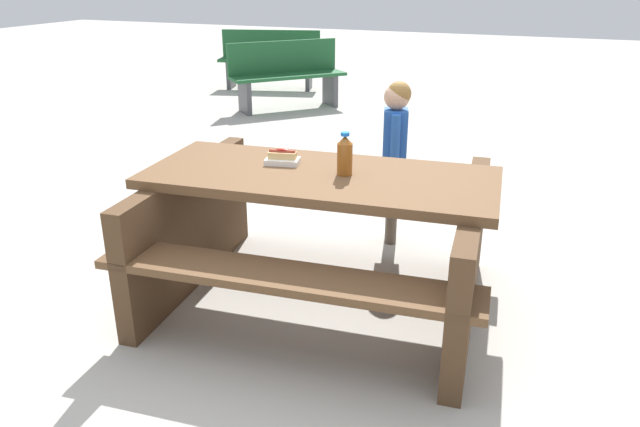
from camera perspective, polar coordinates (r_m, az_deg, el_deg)
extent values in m
plane|color=#B7B2A8|center=(3.46, 0.00, -8.08)|extent=(30.00, 30.00, 0.00)
cube|color=brown|center=(3.16, 0.00, 3.36)|extent=(1.86, 0.92, 0.05)
cube|color=brown|center=(2.79, -3.32, -5.94)|extent=(1.82, 0.44, 0.04)
cube|color=brown|center=(3.77, 2.44, 1.71)|extent=(1.82, 0.44, 0.04)
cube|color=#4D3520|center=(3.59, -12.03, -1.26)|extent=(0.22, 1.40, 0.70)
cube|color=#4D3520|center=(3.19, 13.59, -4.42)|extent=(0.22, 1.40, 0.70)
cylinder|color=brown|center=(3.11, 2.31, 5.08)|extent=(0.08, 0.08, 0.16)
cone|color=brown|center=(3.08, 2.34, 6.88)|extent=(0.07, 0.07, 0.04)
cylinder|color=blue|center=(3.08, 2.35, 7.40)|extent=(0.04, 0.04, 0.02)
cube|color=white|center=(3.31, -3.51, 4.88)|extent=(0.20, 0.14, 0.03)
cube|color=#D8B272|center=(3.30, -3.52, 5.43)|extent=(0.16, 0.09, 0.04)
cylinder|color=maroon|center=(3.29, -3.53, 5.73)|extent=(0.14, 0.06, 0.03)
ellipsoid|color=maroon|center=(3.29, -3.53, 5.93)|extent=(0.07, 0.04, 0.01)
cylinder|color=brown|center=(4.08, 6.69, 0.40)|extent=(0.08, 0.08, 0.49)
cylinder|color=brown|center=(4.18, 6.68, 0.94)|extent=(0.08, 0.08, 0.49)
cube|color=#2659B2|center=(3.99, 6.97, 6.68)|extent=(0.19, 0.20, 0.41)
cylinder|color=#2659B2|center=(3.89, 7.00, 6.58)|extent=(0.06, 0.06, 0.35)
cylinder|color=#2659B2|center=(4.09, 6.97, 7.34)|extent=(0.06, 0.06, 0.35)
sphere|color=tan|center=(3.93, 7.16, 10.72)|extent=(0.16, 0.16, 0.16)
sphere|color=olive|center=(3.92, 7.36, 11.00)|extent=(0.15, 0.15, 0.15)
cube|color=#1E592D|center=(8.09, -2.95, 12.67)|extent=(1.31, 1.37, 0.04)
cube|color=#1E592D|center=(8.22, -3.48, 14.36)|extent=(1.05, 1.13, 0.40)
cube|color=#4C4C51|center=(7.92, -7.01, 10.69)|extent=(0.30, 0.29, 0.41)
cube|color=#4C4C51|center=(8.37, 0.95, 11.45)|extent=(0.30, 0.29, 0.41)
cube|color=#1E592D|center=(9.53, -4.74, 14.04)|extent=(1.55, 0.78, 0.04)
cube|color=#1E592D|center=(9.68, -4.58, 15.48)|extent=(1.46, 0.43, 0.40)
cube|color=#4C4C51|center=(9.70, -8.27, 12.69)|extent=(0.15, 0.36, 0.41)
cube|color=#4C4C51|center=(9.47, -1.05, 12.68)|extent=(0.15, 0.36, 0.41)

